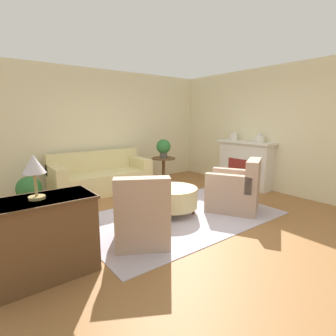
% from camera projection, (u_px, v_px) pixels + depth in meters
% --- Properties ---
extents(ground_plane, '(16.00, 16.00, 0.00)m').
position_uv_depth(ground_plane, '(180.00, 216.00, 4.51)').
color(ground_plane, '#996638').
extents(wall_back, '(9.65, 0.12, 2.80)m').
position_uv_depth(wall_back, '(106.00, 129.00, 6.50)').
color(wall_back, beige).
rests_on(wall_back, ground_plane).
extents(wall_right, '(0.12, 9.47, 2.80)m').
position_uv_depth(wall_right, '(276.00, 130.00, 5.91)').
color(wall_right, beige).
rests_on(wall_right, ground_plane).
extents(rug, '(3.32, 2.09, 0.01)m').
position_uv_depth(rug, '(180.00, 216.00, 4.51)').
color(rug, '#BCB2C1').
rests_on(rug, ground_plane).
extents(couch, '(2.17, 0.91, 0.91)m').
position_uv_depth(couch, '(101.00, 177.00, 5.97)').
color(couch, beige).
rests_on(couch, ground_plane).
extents(armchair_left, '(1.04, 1.10, 0.95)m').
position_uv_depth(armchair_left, '(142.00, 216.00, 3.55)').
color(armchair_left, tan).
rests_on(armchair_left, rug).
extents(armchair_right, '(1.04, 1.10, 0.95)m').
position_uv_depth(armchair_right, '(236.00, 191.00, 4.74)').
color(armchair_right, tan).
rests_on(armchair_right, rug).
extents(ottoman_table, '(0.86, 0.86, 0.47)m').
position_uv_depth(ottoman_table, '(173.00, 197.00, 4.59)').
color(ottoman_table, beige).
rests_on(ottoman_table, rug).
extents(side_table, '(0.60, 0.60, 0.68)m').
position_uv_depth(side_table, '(164.00, 166.00, 6.63)').
color(side_table, brown).
rests_on(side_table, ground_plane).
extents(fireplace, '(0.44, 1.44, 1.12)m').
position_uv_depth(fireplace, '(245.00, 163.00, 6.38)').
color(fireplace, silver).
rests_on(fireplace, ground_plane).
extents(dresser, '(1.11, 0.58, 0.86)m').
position_uv_depth(dresser, '(41.00, 237.00, 2.74)').
color(dresser, brown).
rests_on(dresser, ground_plane).
extents(vase_mantel_near, '(0.18, 0.18, 0.23)m').
position_uv_depth(vase_mantel_near, '(234.00, 136.00, 6.54)').
color(vase_mantel_near, silver).
rests_on(vase_mantel_near, fireplace).
extents(vase_mantel_far, '(0.21, 0.21, 0.22)m').
position_uv_depth(vase_mantel_far, '(260.00, 139.00, 5.96)').
color(vase_mantel_far, silver).
rests_on(vase_mantel_far, fireplace).
extents(potted_plant_on_side_table, '(0.36, 0.36, 0.47)m').
position_uv_depth(potted_plant_on_side_table, '(163.00, 147.00, 6.54)').
color(potted_plant_on_side_table, '#4C4742').
rests_on(potted_plant_on_side_table, side_table).
extents(potted_plant_floor, '(0.46, 0.46, 0.59)m').
position_uv_depth(potted_plant_floor, '(29.00, 190.00, 4.94)').
color(potted_plant_floor, '#4C4742').
rests_on(potted_plant_floor, ground_plane).
extents(table_lamp, '(0.22, 0.22, 0.46)m').
position_uv_depth(table_lamp, '(34.00, 167.00, 2.60)').
color(table_lamp, tan).
rests_on(table_lamp, dresser).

